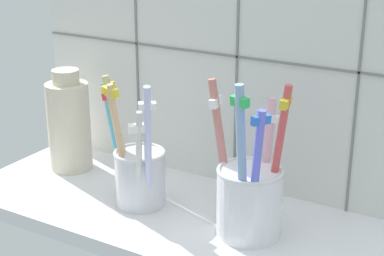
% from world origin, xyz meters
% --- Properties ---
extents(counter_slab, '(0.64, 0.22, 0.02)m').
position_xyz_m(counter_slab, '(0.00, 0.00, 0.01)').
color(counter_slab, silver).
rests_on(counter_slab, ground).
extents(tile_wall_back, '(0.64, 0.02, 0.45)m').
position_xyz_m(tile_wall_back, '(-0.00, 0.12, 0.22)').
color(tile_wall_back, silver).
rests_on(tile_wall_back, ground).
extents(toothbrush_cup_left, '(0.11, 0.08, 0.18)m').
position_xyz_m(toothbrush_cup_left, '(-0.08, -0.01, 0.07)').
color(toothbrush_cup_left, silver).
rests_on(toothbrush_cup_left, counter_slab).
extents(toothbrush_cup_right, '(0.10, 0.09, 0.19)m').
position_xyz_m(toothbrush_cup_right, '(0.08, -0.01, 0.07)').
color(toothbrush_cup_right, white).
rests_on(toothbrush_cup_right, counter_slab).
extents(ceramic_vase, '(0.06, 0.06, 0.15)m').
position_xyz_m(ceramic_vase, '(-0.23, 0.04, 0.09)').
color(ceramic_vase, beige).
rests_on(ceramic_vase, counter_slab).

